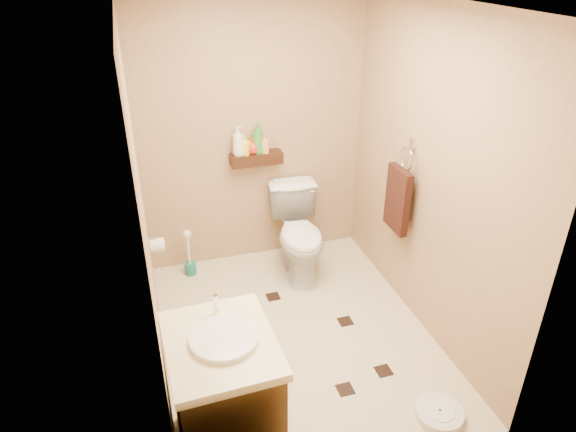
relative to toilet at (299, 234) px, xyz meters
name	(u,v)px	position (x,y,z in m)	size (l,w,h in m)	color
ground	(296,334)	(-0.29, -0.83, -0.39)	(2.50, 2.50, 0.00)	beige
wall_back	(254,136)	(-0.29, 0.42, 0.81)	(2.00, 0.04, 2.40)	#9D7959
wall_front	(379,307)	(-0.29, -2.08, 0.81)	(2.00, 0.04, 2.40)	#9D7959
wall_left	(144,216)	(-1.29, -0.83, 0.81)	(0.04, 2.50, 2.40)	#9D7959
wall_right	(429,178)	(0.71, -0.83, 0.81)	(0.04, 2.50, 2.40)	#9D7959
ceiling	(299,3)	(-0.29, -0.83, 2.01)	(2.00, 2.50, 0.02)	silver
wall_shelf	(256,159)	(-0.29, 0.34, 0.63)	(0.46, 0.14, 0.10)	#381D0F
floor_accents	(304,339)	(-0.25, -0.90, -0.39)	(1.08, 1.26, 0.01)	black
toilet	(299,234)	(0.00, 0.00, 0.00)	(0.44, 0.77, 0.78)	white
vanity	(225,397)	(-0.99, -1.69, 0.05)	(0.59, 0.71, 0.98)	brown
bathroom_scale	(439,414)	(0.34, -1.86, -0.36)	(0.38, 0.38, 0.06)	silver
toilet_brush	(189,259)	(-0.97, 0.24, -0.23)	(0.10, 0.10, 0.46)	#1A6866
towel_ring	(398,197)	(0.62, -0.58, 0.55)	(0.12, 0.30, 0.76)	silver
toilet_paper	(157,245)	(-1.24, -0.18, 0.21)	(0.12, 0.11, 0.12)	silver
bottle_a	(238,141)	(-0.45, 0.34, 0.81)	(0.10, 0.10, 0.26)	silver
bottle_b	(245,145)	(-0.39, 0.34, 0.77)	(0.08, 0.08, 0.18)	yellow
bottle_c	(253,146)	(-0.32, 0.34, 0.75)	(0.12, 0.12, 0.15)	red
bottle_d	(258,139)	(-0.28, 0.34, 0.81)	(0.10, 0.10, 0.27)	#30882D
bottle_e	(264,143)	(-0.22, 0.34, 0.76)	(0.08, 0.08, 0.17)	#FC9454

